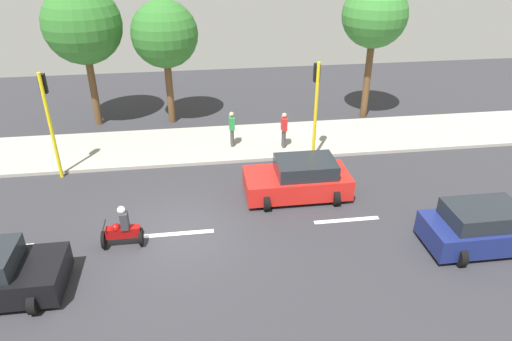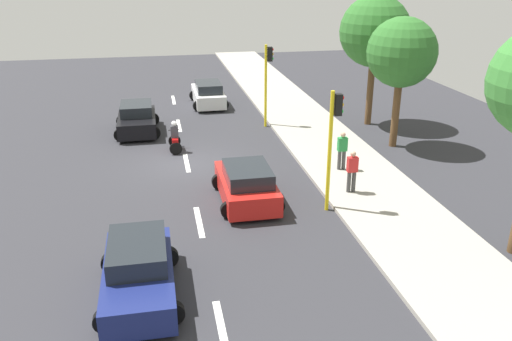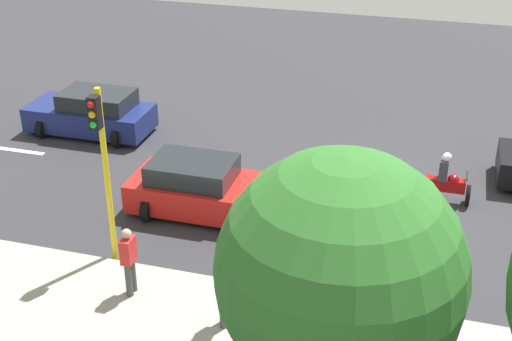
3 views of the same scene
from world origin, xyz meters
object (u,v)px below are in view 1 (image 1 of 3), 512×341
street_tree_north (375,16)px  traffic_light_corner (316,98)px  street_tree_south (165,35)px  street_tree_center (82,25)px  pedestrian_near_signal (284,129)px  pedestrian_by_tree (232,128)px  car_dark_blue (487,227)px  motorcycle (122,230)px  traffic_light_midblock (48,111)px  car_red (299,179)px

street_tree_north → traffic_light_corner: bearing=139.5°
street_tree_south → street_tree_north: 10.48m
traffic_light_corner → street_tree_center: size_ratio=0.64×
pedestrian_near_signal → street_tree_south: size_ratio=0.27×
pedestrian_by_tree → traffic_light_corner: (-1.70, -3.46, 1.87)m
car_dark_blue → motorcycle: motorcycle is taller
pedestrian_near_signal → traffic_light_midblock: size_ratio=0.38×
pedestrian_near_signal → pedestrian_by_tree: size_ratio=1.00×
pedestrian_near_signal → street_tree_south: street_tree_south is taller
car_red → motorcycle: (-2.38, 6.42, -0.07)m
street_tree_center → street_tree_north: 14.32m
traffic_light_corner → street_tree_center: 11.90m
street_tree_center → street_tree_south: 3.91m
motorcycle → street_tree_south: (10.71, -1.35, 3.96)m
car_dark_blue → street_tree_north: bearing=0.3°
pedestrian_near_signal → street_tree_center: (4.46, 9.14, 4.05)m
motorcycle → pedestrian_by_tree: bearing=-31.4°
street_tree_center → car_dark_blue: bearing=-131.2°
street_tree_north → street_tree_south: bearing=86.2°
traffic_light_corner → traffic_light_midblock: 10.85m
car_red → pedestrian_near_signal: bearing=-2.8°
car_red → traffic_light_corner: bearing=-24.0°
pedestrian_by_tree → street_tree_center: size_ratio=0.24×
car_red → street_tree_south: size_ratio=0.64×
pedestrian_near_signal → car_dark_blue: bearing=-147.3°
car_dark_blue → traffic_light_corner: (6.85, 4.12, 2.22)m
motorcycle → traffic_light_midblock: size_ratio=0.34×
traffic_light_corner → motorcycle: bearing=124.3°
car_dark_blue → pedestrian_near_signal: 9.64m
pedestrian_near_signal → traffic_light_midblock: bearing=97.3°
car_dark_blue → traffic_light_corner: 8.30m
car_red → car_dark_blue: (-3.97, -5.41, -0.00)m
car_red → traffic_light_midblock: bearing=73.2°
car_dark_blue → traffic_light_midblock: (6.85, 14.98, 2.22)m
pedestrian_near_signal → street_tree_center: bearing=64.0°
motorcycle → traffic_light_corner: 9.60m
street_tree_center → traffic_light_midblock: bearing=173.7°
motorcycle → street_tree_center: bearing=12.9°
car_red → pedestrian_by_tree: (4.58, 2.17, 0.35)m
car_red → street_tree_south: (8.33, 5.07, 3.89)m
traffic_light_corner → street_tree_south: street_tree_south is taller
traffic_light_corner → street_tree_south: 8.54m
car_red → traffic_light_corner: 3.86m
car_red → pedestrian_near_signal: size_ratio=2.39×
street_tree_center → motorcycle: bearing=-167.1°
car_red → car_dark_blue: bearing=-126.3°
street_tree_north → pedestrian_near_signal: bearing=124.3°
street_tree_center → pedestrian_near_signal: bearing=-116.0°
traffic_light_corner → street_tree_north: street_tree_north is taller
motorcycle → car_dark_blue: bearing=-97.7°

